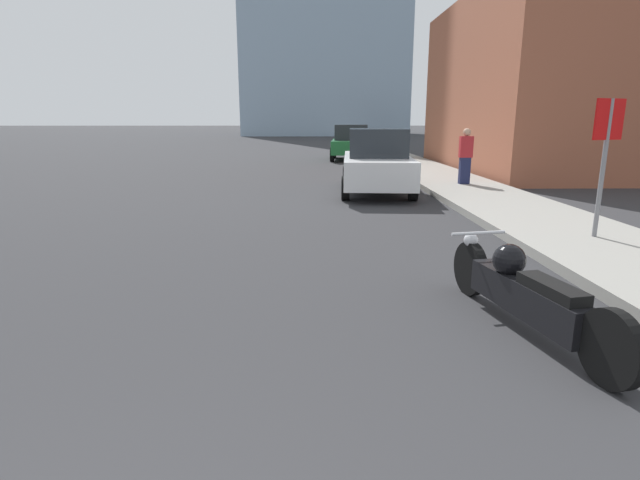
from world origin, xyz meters
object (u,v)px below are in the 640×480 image
parked_car_green (351,143)px  stop_sign (606,144)px  pedestrian (465,156)px  motorcycle (524,291)px  parked_car_white (377,162)px

parked_car_green → stop_sign: size_ratio=1.96×
parked_car_green → pedestrian: 11.22m
motorcycle → stop_sign: stop_sign is taller
parked_car_green → parked_car_white: bearing=-86.3°
stop_sign → parked_car_white: bearing=113.7°
parked_car_white → stop_sign: (2.65, -6.03, 0.74)m
pedestrian → motorcycle: bearing=-103.8°
parked_car_green → stop_sign: (2.42, -17.66, 0.72)m
parked_car_white → stop_sign: stop_sign is taller
stop_sign → pedestrian: bearing=90.3°
motorcycle → pedestrian: pedestrian is taller
parked_car_green → stop_sign: stop_sign is taller
motorcycle → pedestrian: size_ratio=1.69×
parked_car_green → pedestrian: parked_car_green is taller
motorcycle → pedestrian: 10.19m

